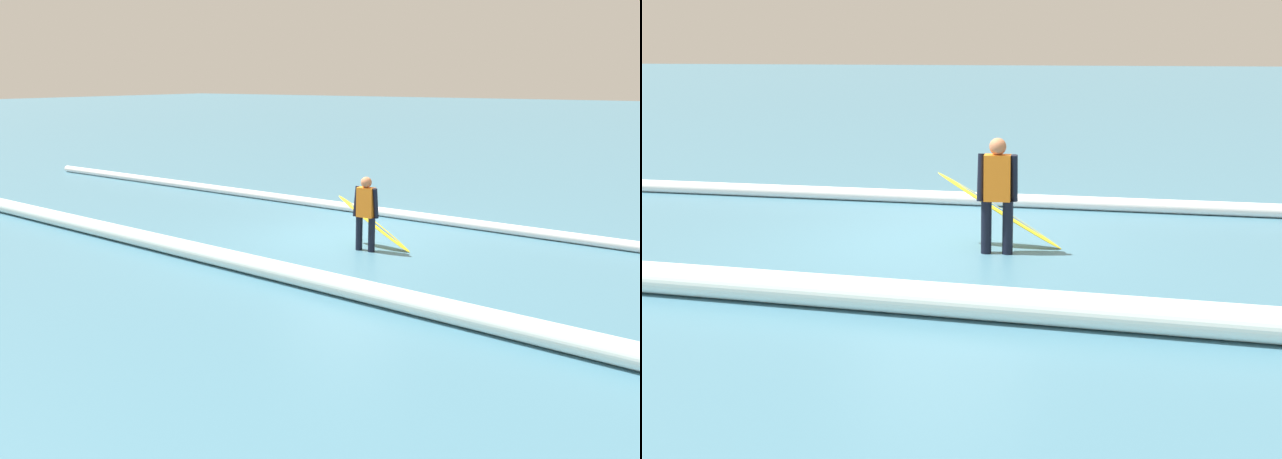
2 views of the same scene
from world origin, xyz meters
TOP-DOWN VIEW (x-y plane):
  - ground_plane at (0.00, 0.00)m, footprint 192.93×192.93m
  - surfer at (-0.92, 0.63)m, footprint 0.52×0.22m
  - surfboard at (-0.90, 0.26)m, footprint 1.72×0.26m
  - wave_crest_foreground at (1.45, -2.41)m, footprint 24.48×0.79m
  - wave_crest_midground at (0.31, 3.05)m, footprint 19.30×1.39m

SIDE VIEW (x-z plane):
  - ground_plane at x=0.00m, z-range 0.00..0.00m
  - wave_crest_foreground at x=1.45m, z-range 0.00..0.23m
  - wave_crest_midground at x=0.31m, z-range 0.00..0.35m
  - surfboard at x=-0.90m, z-range -0.02..1.01m
  - surfer at x=-0.92m, z-range 0.09..1.61m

